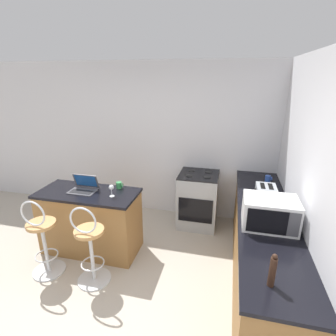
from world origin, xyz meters
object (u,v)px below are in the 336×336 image
object	(u,v)px
stove_range	(198,200)
mug_blue	(268,179)
mug_green	(119,185)
wine_glass_tall	(111,188)
microwave	(270,213)
pepper_mill	(273,271)
bar_stool_near	(43,239)
toaster	(266,193)
bar_stool_far	(90,246)
laptop	(84,187)

from	to	relation	value
stove_range	mug_blue	bearing A→B (deg)	-4.89
mug_green	wine_glass_tall	distance (m)	0.27
microwave	pepper_mill	distance (m)	0.86
bar_stool_near	toaster	xyz separation A→B (m)	(2.60, 0.90, 0.49)
bar_stool_near	bar_stool_far	xyz separation A→B (m)	(0.64, 0.00, 0.00)
mug_blue	bar_stool_far	bearing A→B (deg)	-143.69
bar_stool_near	wine_glass_tall	distance (m)	1.02
stove_range	pepper_mill	world-z (taller)	pepper_mill
microwave	stove_range	distance (m)	1.72
mug_green	mug_blue	size ratio (longest dim) A/B	0.96
microwave	wine_glass_tall	distance (m)	1.89
mug_green	pepper_mill	bearing A→B (deg)	-37.51
bar_stool_far	mug_green	xyz separation A→B (m)	(0.05, 0.79, 0.45)
bar_stool_near	laptop	xyz separation A→B (m)	(0.25, 0.61, 0.46)
mug_blue	pepper_mill	xyz separation A→B (m)	(-0.21, -2.11, 0.08)
bar_stool_near	mug_green	distance (m)	1.14
stove_range	bar_stool_far	bearing A→B (deg)	-123.13
microwave	mug_green	bearing A→B (deg)	164.17
laptop	wine_glass_tall	world-z (taller)	laptop
bar_stool_near	mug_blue	xyz separation A→B (m)	(2.70, 1.51, 0.45)
microwave	mug_green	world-z (taller)	microwave
pepper_mill	mug_green	bearing A→B (deg)	142.49
laptop	mug_blue	distance (m)	2.61
bar_stool_near	pepper_mill	world-z (taller)	pepper_mill
bar_stool_far	pepper_mill	distance (m)	2.02
bar_stool_near	stove_range	xyz separation A→B (m)	(1.68, 1.60, -0.04)
bar_stool_far	pepper_mill	world-z (taller)	pepper_mill
laptop	bar_stool_far	bearing A→B (deg)	-57.59
stove_range	mug_blue	world-z (taller)	mug_blue
stove_range	pepper_mill	size ratio (longest dim) A/B	3.27
toaster	bar_stool_near	bearing A→B (deg)	-160.89
bar_stool_near	microwave	size ratio (longest dim) A/B	1.96
microwave	stove_range	world-z (taller)	microwave
stove_range	laptop	bearing A→B (deg)	-145.15
toaster	stove_range	distance (m)	1.27
bar_stool_far	pepper_mill	size ratio (longest dim) A/B	3.77
bar_stool_far	mug_green	distance (m)	0.91
mug_blue	microwave	bearing A→B (deg)	-95.93
microwave	wine_glass_tall	bearing A→B (deg)	171.78
microwave	mug_green	distance (m)	1.96
microwave	pepper_mill	xyz separation A→B (m)	(-0.08, -0.85, -0.02)
toaster	stove_range	bearing A→B (deg)	142.68
mug_green	wine_glass_tall	bearing A→B (deg)	-87.06
mug_green	wine_glass_tall	xyz separation A→B (m)	(0.01, -0.26, 0.07)
laptop	stove_range	world-z (taller)	laptop
wine_glass_tall	bar_stool_near	bearing A→B (deg)	-142.83
microwave	bar_stool_far	bearing A→B (deg)	-172.40
laptop	toaster	size ratio (longest dim) A/B	1.27
microwave	stove_range	bearing A→B (deg)	123.38
bar_stool_far	laptop	bearing A→B (deg)	122.41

